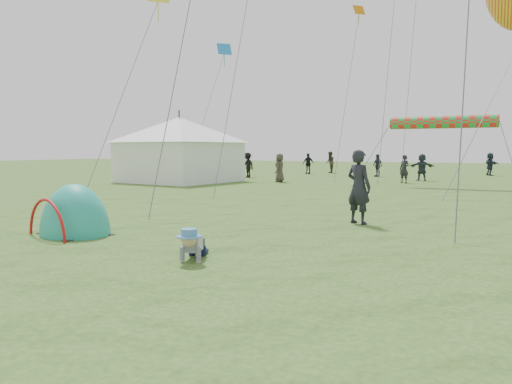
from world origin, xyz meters
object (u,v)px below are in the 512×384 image
at_px(popup_tent, 75,234).
at_px(standing_adult, 359,187).
at_px(event_marquee, 179,147).
at_px(crawling_toddler, 192,243).

height_order(popup_tent, standing_adult, standing_adult).
relative_size(popup_tent, event_marquee, 0.39).
relative_size(standing_adult, event_marquee, 0.32).
bearing_deg(standing_adult, event_marquee, -17.46).
xyz_separation_m(crawling_toddler, standing_adult, (1.48, 5.49, 0.65)).
bearing_deg(crawling_toddler, event_marquee, 105.95).
xyz_separation_m(popup_tent, standing_adult, (5.33, 4.44, 0.96)).
distance_m(crawling_toddler, standing_adult, 5.73).
height_order(popup_tent, event_marquee, event_marquee).
bearing_deg(standing_adult, crawling_toddler, 98.10).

